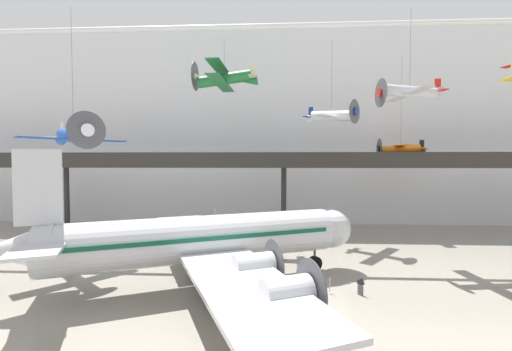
{
  "coord_description": "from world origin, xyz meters",
  "views": [
    {
      "loc": [
        -1.26,
        -21.05,
        9.36
      ],
      "look_at": [
        -2.98,
        10.71,
        8.09
      ],
      "focal_mm": 24.0,
      "sensor_mm": 36.0,
      "label": 1
    }
  ],
  "objects": [
    {
      "name": "suspended_plane_blue_trainer",
      "position": [
        -19.58,
        9.28,
        11.73
      ],
      "size": [
        7.56,
        7.67,
        12.84
      ],
      "rotation": [
        0.0,
        0.0,
        5.56
      ],
      "color": "#1E4CAD"
    },
    {
      "name": "suspended_plane_orange_highwing",
      "position": [
        15.41,
        25.24,
        11.1
      ],
      "size": [
        6.1,
        7.48,
        13.43
      ],
      "rotation": [
        0.0,
        0.0,
        3.12
      ],
      "color": "orange"
    },
    {
      "name": "suspended_plane_silver_racer",
      "position": [
        11.25,
        11.66,
        15.87
      ],
      "size": [
        6.12,
        7.48,
        9.09
      ],
      "rotation": [
        0.0,
        0.0,
        3.26
      ],
      "color": "silver"
    },
    {
      "name": "ground_plane",
      "position": [
        0.0,
        0.0,
        0.0
      ],
      "size": [
        260.0,
        260.0,
        0.0
      ],
      "primitive_type": "plane",
      "color": "gray"
    },
    {
      "name": "info_sign_pedestal",
      "position": [
        4.79,
        2.96,
        0.46
      ],
      "size": [
        0.43,
        0.69,
        1.24
      ],
      "rotation": [
        0.0,
        0.0,
        0.54
      ],
      "color": "#4C4C51",
      "rests_on": "ground"
    },
    {
      "name": "stanchion_barrier",
      "position": [
        2.69,
        3.17,
        0.33
      ],
      "size": [
        0.36,
        0.36,
        1.08
      ],
      "color": "#B2B5BA",
      "rests_on": "ground"
    },
    {
      "name": "mezzanine_walkway",
      "position": [
        0.0,
        24.04,
        8.91
      ],
      "size": [
        110.0,
        3.2,
        10.59
      ],
      "color": "#2D2B28",
      "rests_on": "ground"
    },
    {
      "name": "suspended_plane_white_twin",
      "position": [
        5.35,
        19.34,
        14.74
      ],
      "size": [
        6.36,
        6.81,
        9.84
      ],
      "rotation": [
        0.0,
        0.0,
        5.63
      ],
      "color": "silver"
    },
    {
      "name": "suspended_plane_green_biplane",
      "position": [
        -7.13,
        18.87,
        19.05
      ],
      "size": [
        7.75,
        9.47,
        5.87
      ],
      "rotation": [
        0.0,
        0.0,
        3.09
      ],
      "color": "#1E6B33"
    },
    {
      "name": "hangar_back_wall",
      "position": [
        0.0,
        32.1,
        14.58
      ],
      "size": [
        140.0,
        3.0,
        29.17
      ],
      "color": "silver",
      "rests_on": "ground"
    },
    {
      "name": "ceiling_truss_beam",
      "position": [
        0.0,
        16.21,
        23.9
      ],
      "size": [
        120.0,
        0.6,
        0.6
      ],
      "color": "silver"
    },
    {
      "name": "airliner_silver_main",
      "position": [
        -6.96,
        3.98,
        3.54
      ],
      "size": [
        25.57,
        30.03,
        10.16
      ],
      "rotation": [
        0.0,
        0.0,
        0.42
      ],
      "color": "silver",
      "rests_on": "ground"
    }
  ]
}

